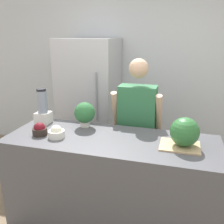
% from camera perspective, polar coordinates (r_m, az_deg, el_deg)
% --- Properties ---
extents(wall_back, '(8.00, 0.06, 2.60)m').
position_cam_1_polar(wall_back, '(3.85, 6.85, 8.75)').
color(wall_back, silver).
rests_on(wall_back, ground_plane).
extents(counter_island, '(1.99, 0.73, 0.94)m').
position_cam_1_polar(counter_island, '(2.57, -0.23, -15.77)').
color(counter_island, '#4C4C51').
rests_on(counter_island, ground_plane).
extents(refrigerator, '(0.79, 0.74, 1.82)m').
position_cam_1_polar(refrigerator, '(3.72, -5.09, 2.34)').
color(refrigerator, '#B7B7BC').
rests_on(refrigerator, ground_plane).
extents(person, '(0.55, 0.26, 1.63)m').
position_cam_1_polar(person, '(2.87, 5.67, -3.90)').
color(person, '#333338').
rests_on(person, ground_plane).
extents(cutting_board, '(0.34, 0.27, 0.01)m').
position_cam_1_polar(cutting_board, '(2.26, 15.25, -7.49)').
color(cutting_board, tan).
rests_on(cutting_board, counter_island).
extents(watermelon, '(0.25, 0.25, 0.25)m').
position_cam_1_polar(watermelon, '(2.22, 16.27, -4.38)').
color(watermelon, '#2D6B33').
rests_on(watermelon, cutting_board).
extents(bowl_cherries, '(0.14, 0.14, 0.12)m').
position_cam_1_polar(bowl_cherries, '(2.51, -16.19, -3.93)').
color(bowl_cherries, '#2D231E').
rests_on(bowl_cherries, counter_island).
extents(bowl_cream, '(0.15, 0.15, 0.12)m').
position_cam_1_polar(bowl_cream, '(2.41, -12.60, -4.60)').
color(bowl_cream, white).
rests_on(bowl_cream, counter_island).
extents(blender, '(0.15, 0.15, 0.38)m').
position_cam_1_polar(blender, '(2.80, -15.53, 0.67)').
color(blender, silver).
rests_on(blender, counter_island).
extents(potted_plant, '(0.22, 0.22, 0.26)m').
position_cam_1_polar(potted_plant, '(2.60, -6.25, -0.29)').
color(potted_plant, beige).
rests_on(potted_plant, counter_island).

